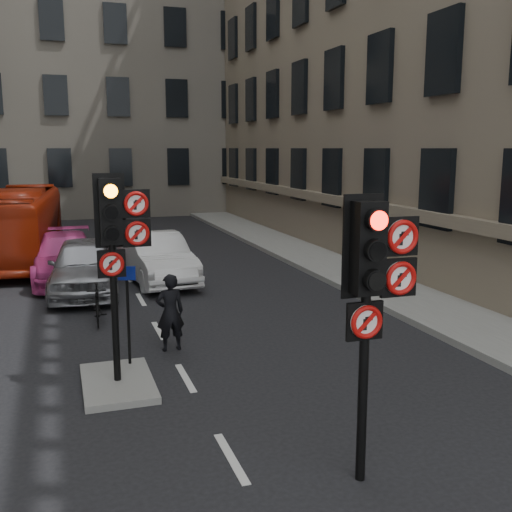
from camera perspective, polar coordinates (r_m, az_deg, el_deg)
pavement_right at (r=19.88m, az=9.71°, el=-1.59°), size 3.00×50.00×0.16m
centre_island at (r=10.95m, az=-13.02°, el=-11.69°), size 1.20×2.00×0.12m
building_far at (r=43.60m, az=-16.31°, el=17.61°), size 30.00×14.00×20.00m
signal_near at (r=7.23m, az=11.11°, el=-2.08°), size 0.91×0.40×3.58m
signal_far at (r=10.28m, az=-13.13°, el=2.14°), size 0.91×0.40×3.58m
car_silver at (r=17.77m, az=-16.02°, el=-0.91°), size 2.27×4.79×1.58m
car_white at (r=18.78m, az=-9.45°, el=-0.17°), size 2.03×4.71×1.51m
car_pink at (r=19.68m, az=-17.67°, el=-0.12°), size 2.09×5.04×1.46m
bus_red at (r=23.70m, az=-21.57°, el=2.80°), size 2.95×9.70×2.66m
motorcycle at (r=14.72m, az=-14.88°, el=-4.43°), size 0.53×1.57×0.93m
motorcyclist at (r=12.37m, az=-8.18°, el=-5.34°), size 0.61×0.43×1.60m
info_sign at (r=11.29m, az=-12.12°, el=-4.24°), size 0.32×0.14×1.87m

